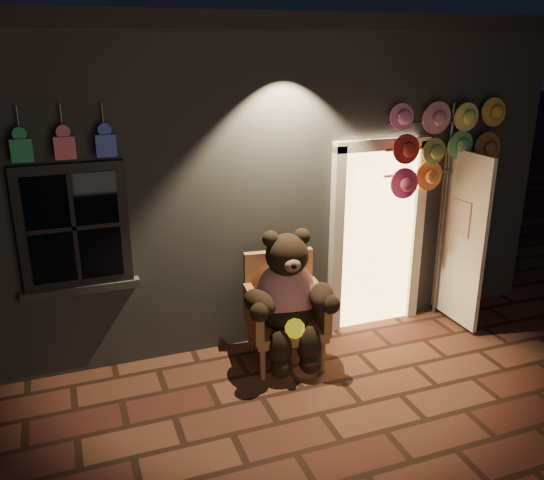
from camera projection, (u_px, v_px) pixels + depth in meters
ground at (321, 413)px, 5.20m from camera, size 60.00×60.00×0.00m
shop_building at (205, 150)px, 8.17m from camera, size 7.30×5.95×3.51m
wicker_armchair at (284, 309)px, 5.97m from camera, size 0.84×0.78×1.12m
teddy_bear at (288, 298)px, 5.78m from camera, size 1.01×0.83×1.40m
hat_rack at (442, 145)px, 6.31m from camera, size 1.46×0.22×2.57m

